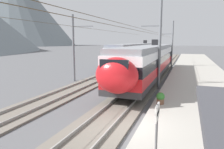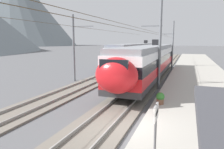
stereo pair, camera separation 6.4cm
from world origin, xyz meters
The scene contains 12 objects.
ground_plane centered at (0.00, 0.00, 0.00)m, with size 400.00×400.00×0.00m, color #565659.
platform_slab centered at (0.00, -4.03, 0.19)m, with size 120.00×6.71×0.37m, color #A39E93.
track_near centered at (0.00, 1.34, 0.07)m, with size 120.00×3.00×0.28m.
track_far centered at (0.00, 6.75, 0.07)m, with size 120.00×3.00×0.28m.
train_near_platform centered at (13.68, 1.34, 2.22)m, with size 23.85×2.98×4.27m.
train_far_track centered at (33.22, 6.75, 2.23)m, with size 35.39×2.99×4.27m.
catenary_mast_mid centered at (9.96, -0.13, 4.09)m, with size 44.90×1.88×7.89m.
catenary_mast_east centered at (25.34, -0.12, 3.89)m, with size 44.90×1.88×7.48m.
catenary_mast_far_side centered at (10.41, 8.75, 3.80)m, with size 44.90×2.48×7.13m.
platform_sign centered at (-2.94, -1.87, 1.84)m, with size 0.70×0.08×2.00m.
potted_plant_platform_edge centered at (3.80, -1.18, 0.78)m, with size 0.54×0.54×0.76m.
mountain_right_ridge centered at (153.00, 162.45, 39.23)m, with size 125.64×125.64×78.47m, color slate.
Camera 1 is at (-9.37, -2.68, 4.36)m, focal length 33.46 mm.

